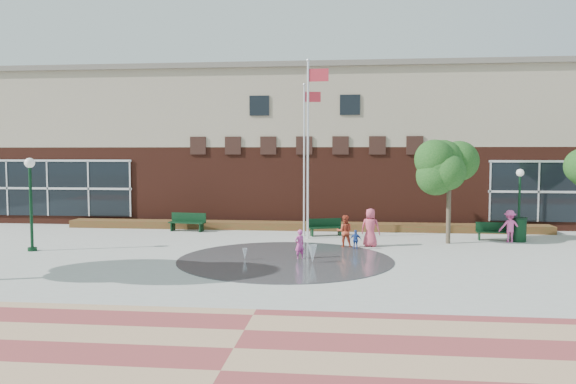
# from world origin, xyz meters

# --- Properties ---
(ground) EXTENTS (120.00, 120.00, 0.00)m
(ground) POSITION_xyz_m (0.00, 0.00, 0.00)
(ground) COLOR #666056
(ground) RESTS_ON ground
(plaza_concrete) EXTENTS (46.00, 18.00, 0.01)m
(plaza_concrete) POSITION_xyz_m (0.00, 4.00, 0.00)
(plaza_concrete) COLOR #A8A8A0
(plaza_concrete) RESTS_ON ground
(paver_band) EXTENTS (46.00, 6.00, 0.01)m
(paver_band) POSITION_xyz_m (0.00, -7.00, 0.00)
(paver_band) COLOR #973C3C
(paver_band) RESTS_ON ground
(splash_pad) EXTENTS (8.40, 8.40, 0.01)m
(splash_pad) POSITION_xyz_m (0.00, 3.00, 0.00)
(splash_pad) COLOR #383A3D
(splash_pad) RESTS_ON ground
(library_building) EXTENTS (44.40, 10.40, 9.20)m
(library_building) POSITION_xyz_m (0.00, 17.48, 4.64)
(library_building) COLOR #4C2116
(library_building) RESTS_ON ground
(flower_bed) EXTENTS (26.00, 1.20, 0.40)m
(flower_bed) POSITION_xyz_m (0.00, 11.60, 0.00)
(flower_bed) COLOR maroon
(flower_bed) RESTS_ON ground
(flagpole_left) EXTENTS (0.88, 0.25, 7.61)m
(flagpole_left) POSITION_xyz_m (0.28, 9.36, 4.24)
(flagpole_left) COLOR white
(flagpole_left) RESTS_ON ground
(flagpole_right) EXTENTS (1.07, 0.18, 8.68)m
(flagpole_right) POSITION_xyz_m (0.53, 8.53, 4.85)
(flagpole_right) COLOR white
(flagpole_right) RESTS_ON ground
(lamp_left) EXTENTS (0.42, 0.42, 3.97)m
(lamp_left) POSITION_xyz_m (-10.93, 3.83, 2.47)
(lamp_left) COLOR black
(lamp_left) RESTS_ON ground
(lamp_right) EXTENTS (0.36, 0.36, 3.41)m
(lamp_right) POSITION_xyz_m (10.61, 9.31, 2.12)
(lamp_right) COLOR black
(lamp_right) RESTS_ON ground
(bench_left) EXTENTS (2.01, 0.80, 0.98)m
(bench_left) POSITION_xyz_m (-6.07, 10.37, 0.32)
(bench_left) COLOR black
(bench_left) RESTS_ON ground
(bench_mid) EXTENTS (1.80, 1.02, 0.87)m
(bench_mid) POSITION_xyz_m (1.32, 9.53, 0.28)
(bench_mid) COLOR black
(bench_mid) RESTS_ON ground
(bench_right) EXTENTS (1.76, 0.62, 0.87)m
(bench_right) POSITION_xyz_m (9.40, 8.86, 0.28)
(bench_right) COLOR black
(bench_right) RESTS_ON ground
(trash_can) EXTENTS (0.71, 0.71, 1.16)m
(trash_can) POSITION_xyz_m (10.42, 8.61, 0.59)
(trash_can) COLOR black
(trash_can) RESTS_ON ground
(tree_mid) EXTENTS (2.93, 2.93, 4.94)m
(tree_mid) POSITION_xyz_m (7.02, 7.71, 3.60)
(tree_mid) COLOR #403528
(tree_mid) RESTS_ON ground
(water_jet_a) EXTENTS (0.35, 0.35, 0.69)m
(water_jet_a) POSITION_xyz_m (1.10, 2.38, 0.00)
(water_jet_a) COLOR white
(water_jet_a) RESTS_ON ground
(water_jet_b) EXTENTS (0.20, 0.20, 0.44)m
(water_jet_b) POSITION_xyz_m (-1.56, 2.75, 0.00)
(water_jet_b) COLOR white
(water_jet_b) RESTS_ON ground
(child_splash) EXTENTS (0.51, 0.49, 1.18)m
(child_splash) POSITION_xyz_m (0.54, 3.22, 0.59)
(child_splash) COLOR #D1459E
(child_splash) RESTS_ON ground
(adult_red) EXTENTS (0.72, 0.57, 1.44)m
(adult_red) POSITION_xyz_m (2.29, 6.18, 0.72)
(adult_red) COLOR #BE4329
(adult_red) RESTS_ON ground
(adult_pink) EXTENTS (0.96, 0.75, 1.72)m
(adult_pink) POSITION_xyz_m (3.42, 6.48, 0.86)
(adult_pink) COLOR #CF4660
(adult_pink) RESTS_ON ground
(child_blue) EXTENTS (0.53, 0.25, 0.87)m
(child_blue) POSITION_xyz_m (2.77, 5.61, 0.43)
(child_blue) COLOR #294BA7
(child_blue) RESTS_ON ground
(person_bench) EXTENTS (1.01, 0.61, 1.52)m
(person_bench) POSITION_xyz_m (9.95, 8.40, 0.76)
(person_bench) COLOR #ED52A7
(person_bench) RESTS_ON ground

